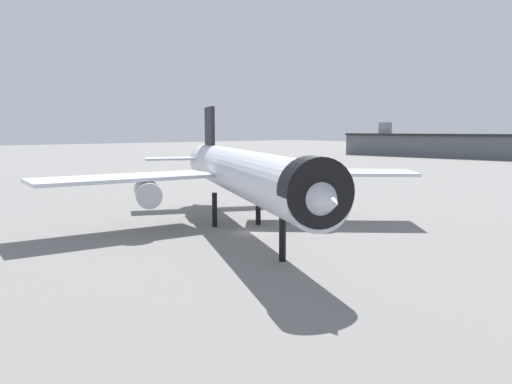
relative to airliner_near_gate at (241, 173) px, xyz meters
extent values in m
plane|color=slate|center=(2.98, -1.07, -8.34)|extent=(900.00, 900.00, 0.00)
cylinder|color=silver|center=(0.35, -0.16, 0.15)|extent=(55.99, 30.19, 6.52)
cone|color=silver|center=(26.99, -12.28, 0.15)|extent=(9.18, 8.79, 6.39)
cone|color=silver|center=(-26.29, 11.97, 0.15)|extent=(10.29, 9.16, 6.20)
cylinder|color=black|center=(25.81, -11.74, 0.63)|extent=(5.40, 7.21, 6.59)
cube|color=silver|center=(3.04, 16.68, -0.67)|extent=(24.70, 25.76, 0.52)
cylinder|color=#B7BAC1|center=(3.00, 13.22, -2.82)|extent=(8.95, 6.66, 3.59)
cube|color=silver|center=(-10.58, -13.24, -0.67)|extent=(12.28, 27.23, 0.52)
cylinder|color=#B7BAC1|center=(-7.99, -10.95, -2.82)|extent=(8.95, 6.66, 3.59)
cube|color=black|center=(-22.03, 10.03, 5.37)|extent=(6.66, 3.50, 10.44)
cube|color=silver|center=(-20.24, 16.79, 0.80)|extent=(9.16, 11.77, 0.39)
cube|color=silver|center=(-25.95, 4.23, 0.80)|extent=(9.16, 11.77, 0.39)
cylinder|color=black|center=(17.40, -7.92, -5.73)|extent=(0.78, 0.78, 5.22)
cylinder|color=black|center=(-0.90, 4.17, -5.73)|extent=(0.78, 0.78, 5.22)
cylinder|color=black|center=(-3.73, -2.06, -5.73)|extent=(0.78, 0.78, 5.22)
cylinder|color=#939399|center=(-118.18, 201.94, 1.04)|extent=(7.67, 7.67, 18.76)
cone|color=#F2600C|center=(-10.22, 34.17, -8.00)|extent=(0.53, 0.53, 0.67)
cone|color=#F2600C|center=(-37.53, 7.54, -8.03)|extent=(0.50, 0.50, 0.62)
camera|label=1|loc=(57.27, -45.64, 6.34)|focal=35.19mm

